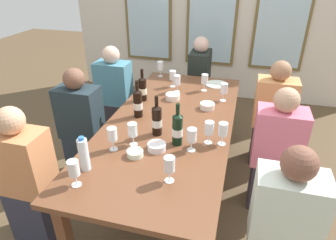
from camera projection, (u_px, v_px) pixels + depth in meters
name	position (u px, v px, depth m)	size (l,w,h in m)	color
ground_plane	(170.00, 189.00, 2.82)	(12.00, 12.00, 0.00)	brown
dining_table	(170.00, 128.00, 2.49)	(1.01, 2.23, 0.74)	brown
white_plate_0	(217.00, 84.00, 3.17)	(0.24, 0.24, 0.01)	white
wine_bottle_0	(157.00, 120.00, 2.23)	(0.08, 0.08, 0.32)	black
wine_bottle_1	(177.00, 129.00, 2.10)	(0.08, 0.08, 0.32)	black
wine_bottle_2	(138.00, 103.00, 2.48)	(0.08, 0.08, 0.32)	black
wine_bottle_3	(143.00, 89.00, 2.78)	(0.08, 0.08, 0.31)	black
tasting_bowl_0	(173.00, 97.00, 2.84)	(0.14, 0.14, 0.05)	white
tasting_bowl_1	(135.00, 153.00, 2.02)	(0.11, 0.11, 0.04)	white
tasting_bowl_2	(157.00, 147.00, 2.09)	(0.13, 0.13, 0.05)	white
tasting_bowl_3	(207.00, 106.00, 2.66)	(0.13, 0.13, 0.05)	white
water_bottle	(84.00, 154.00, 1.85)	(0.06, 0.06, 0.24)	white
wine_glass_0	(173.00, 76.00, 3.07)	(0.07, 0.07, 0.17)	white
wine_glass_1	(169.00, 165.00, 1.74)	(0.07, 0.07, 0.17)	white
wine_glass_2	(160.00, 66.00, 3.35)	(0.07, 0.07, 0.17)	white
wine_glass_3	(177.00, 81.00, 2.95)	(0.07, 0.07, 0.17)	white
wine_glass_4	(74.00, 169.00, 1.71)	(0.07, 0.07, 0.17)	white
wine_glass_5	(133.00, 130.00, 2.10)	(0.07, 0.07, 0.17)	white
wine_glass_6	(223.00, 130.00, 2.10)	(0.07, 0.07, 0.17)	white
wine_glass_7	(209.00, 129.00, 2.12)	(0.07, 0.07, 0.17)	white
wine_glass_8	(112.00, 135.00, 2.04)	(0.07, 0.07, 0.17)	white
wine_glass_9	(192.00, 136.00, 2.03)	(0.07, 0.07, 0.17)	white
wine_glass_10	(205.00, 79.00, 2.97)	(0.07, 0.07, 0.17)	white
wine_glass_11	(224.00, 89.00, 2.76)	(0.07, 0.07, 0.17)	white
seated_person_0	(115.00, 96.00, 3.43)	(0.38, 0.24, 1.11)	#2E2A2F
seated_person_1	(272.00, 118.00, 2.97)	(0.38, 0.24, 1.11)	#363A36
seated_person_2	(82.00, 128.00, 2.79)	(0.38, 0.24, 1.11)	#27333F
seated_person_3	(275.00, 155.00, 2.41)	(0.38, 0.24, 1.11)	#342C37
seated_person_4	(27.00, 180.00, 2.13)	(0.38, 0.24, 1.11)	#313342
seated_person_5	(282.00, 231.00, 1.74)	(0.38, 0.24, 1.11)	#38392C
seated_person_6	(199.00, 83.00, 3.81)	(0.24, 0.38, 1.11)	#302C43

